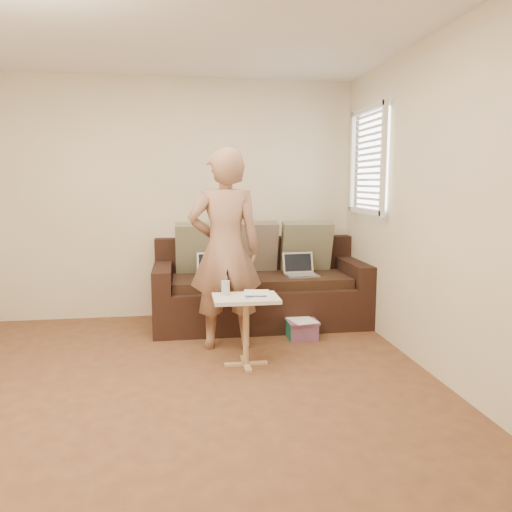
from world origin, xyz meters
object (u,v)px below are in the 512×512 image
Objects in this scene: laptop_white at (213,277)px; striped_box at (302,329)px; person at (225,250)px; side_table at (246,331)px; laptop_silver at (302,276)px; drinking_glass at (226,288)px; sofa at (260,284)px.

laptop_white is 1.05m from striped_box.
person is 0.78m from side_table.
side_table is at bearing -134.64° from striped_box.
laptop_silver is 0.58× the size of side_table.
person is 3.10× the size of side_table.
drinking_glass is at bearing -135.35° from laptop_silver.
laptop_silver is 1.11m from person.
laptop_silver is at bearing 55.99° from side_table.
person is (0.06, -0.67, 0.37)m from laptop_white.
striped_box is at bearing -29.09° from laptop_white.
sofa is at bearing 67.65° from drinking_glass.
person is at bearing -148.87° from laptop_silver.
drinking_glass is at bearing 86.09° from person.
striped_box is (0.63, 0.63, -0.20)m from side_table.
laptop_silver is 2.77× the size of drinking_glass.
drinking_glass is (-0.16, 0.07, 0.35)m from side_table.
laptop_white is 1.09m from drinking_glass.
drinking_glass is at bearing -144.38° from striped_box.
sofa is 0.51m from laptop_white.
laptop_white is 0.59× the size of side_table.
sofa is 0.96m from person.
laptop_white reaches higher than side_table.
laptop_silver is 0.98× the size of laptop_white.
striped_box is (0.78, 0.56, -0.55)m from drinking_glass.
sofa reaches higher than side_table.
sofa reaches higher than laptop_silver.
drinking_glass is 0.41× the size of striped_box.
striped_box is at bearing -107.19° from laptop_silver.
sofa is 6.48× the size of laptop_white.
person reaches higher than striped_box.
sofa is at bearing 118.74° from striped_box.
drinking_glass is at bearing 155.19° from side_table.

